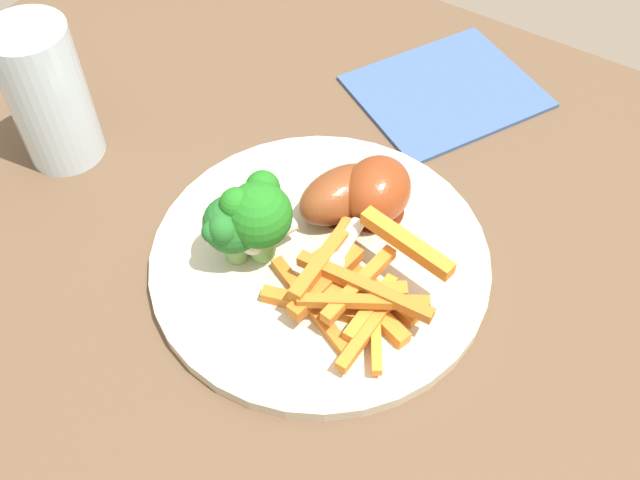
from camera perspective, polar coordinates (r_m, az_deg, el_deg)
name	(u,v)px	position (r m, az deg, el deg)	size (l,w,h in m)	color
dining_table	(356,368)	(0.67, 2.80, -9.95)	(1.06, 0.79, 0.72)	brown
dinner_plate	(320,260)	(0.59, 0.00, -1.54)	(0.27, 0.27, 0.01)	beige
broccoli_floret_front	(255,212)	(0.55, -5.08, 2.16)	(0.06, 0.06, 0.07)	#75B15B
broccoli_floret_middle	(233,226)	(0.56, -6.77, 1.11)	(0.05, 0.05, 0.06)	#739F52
carrot_fries_pile	(352,289)	(0.55, 2.54, -3.81)	(0.13, 0.12, 0.05)	orange
chicken_drumstick_near	(335,198)	(0.60, 1.15, 3.29)	(0.08, 0.13, 0.04)	#582310
chicken_drumstick_far	(374,195)	(0.60, 4.22, 3.53)	(0.06, 0.12, 0.05)	#62210D
water_glass	(50,93)	(0.68, -20.29, 10.66)	(0.07, 0.07, 0.13)	silver
napkin	(446,91)	(0.75, 9.79, 11.33)	(0.17, 0.14, 0.00)	#3D5684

